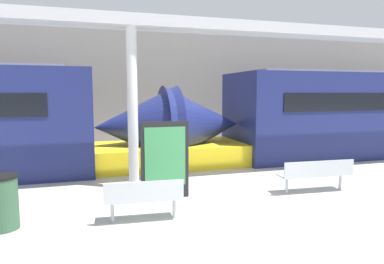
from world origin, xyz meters
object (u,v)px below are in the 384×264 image
Objects in this scene: bench_near at (144,196)px; poster_board at (165,160)px; bench_far at (316,173)px; trash_bin at (2,202)px; train_left at (357,115)px; support_column_near at (133,110)px.

poster_board is (0.67, 1.27, 0.41)m from bench_near.
bench_far is 6.73m from trash_bin.
poster_board is (-3.60, 0.57, 0.41)m from bench_far.
train_left is 10.38× the size of bench_near.
bench_near is 2.47m from trash_bin.
bench_far is (4.27, 0.69, 0.00)m from bench_near.
support_column_near reaches higher than bench_near.
trash_bin is (-11.61, -4.53, -1.01)m from train_left.
train_left is 10.43m from bench_near.
bench_far is 1.05× the size of poster_board.
train_left reaches higher than bench_far.
support_column_near is at bearing 37.78° from trash_bin.
bench_near is 1.49m from poster_board.
bench_near is 2.76m from support_column_near.
trash_bin is (-2.45, 0.34, 0.01)m from bench_near.
poster_board reaches higher than trash_bin.
support_column_near is (0.09, 2.31, 1.50)m from bench_near.
trash_bin is at bearing -158.67° from train_left.
poster_board is at bearing 66.13° from bench_near.
bench_far is at bearing -21.16° from support_column_near.
poster_board is (-8.49, -3.61, -0.61)m from train_left.
bench_far is at bearing 2.99° from trash_bin.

